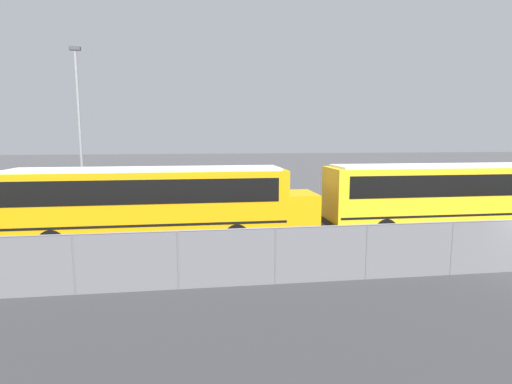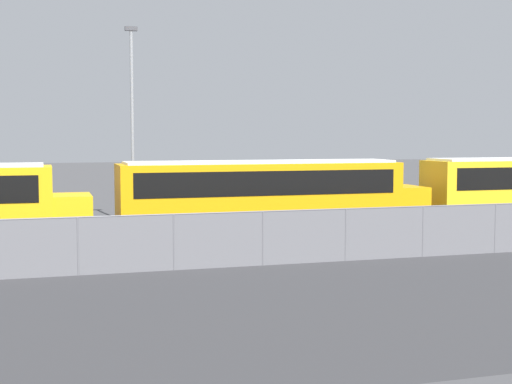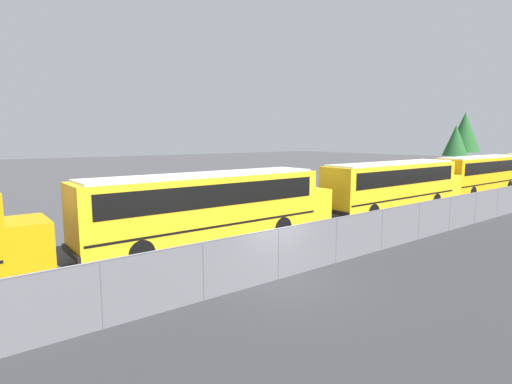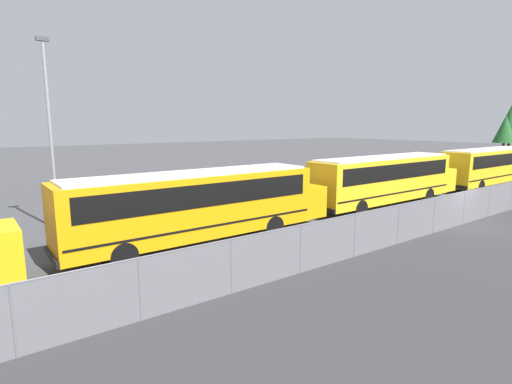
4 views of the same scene
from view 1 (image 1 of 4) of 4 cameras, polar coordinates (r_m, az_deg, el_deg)
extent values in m
cylinder|color=slate|center=(13.32, -24.58, -9.46)|extent=(0.07, 0.07, 1.87)
cylinder|color=slate|center=(12.80, -11.06, -9.58)|extent=(0.07, 0.07, 1.87)
cylinder|color=slate|center=(13.00, 2.79, -9.17)|extent=(0.07, 0.07, 1.87)
cylinder|color=slate|center=(13.89, 15.49, -8.32)|extent=(0.07, 0.07, 1.87)
cylinder|color=slate|center=(15.36, 26.16, -7.29)|extent=(0.07, 0.07, 1.87)
cube|color=orange|center=(17.95, -15.00, -1.39)|extent=(11.94, 2.46, 2.77)
cube|color=black|center=(17.87, -15.07, 0.54)|extent=(10.98, 2.50, 1.00)
cube|color=black|center=(18.09, -14.91, -3.81)|extent=(11.70, 2.49, 0.10)
cube|color=orange|center=(18.47, 6.14, -2.65)|extent=(1.43, 2.27, 1.66)
cube|color=black|center=(19.83, -32.47, -5.13)|extent=(0.12, 2.46, 0.24)
cube|color=silver|center=(17.78, -15.16, 3.17)|extent=(11.34, 2.22, 0.10)
cylinder|color=black|center=(19.23, -3.41, -4.71)|extent=(1.09, 0.28, 1.09)
cylinder|color=black|center=(17.08, -2.78, -6.33)|extent=(1.09, 0.28, 1.09)
cylinder|color=black|center=(20.05, -25.07, -4.94)|extent=(1.09, 0.28, 1.09)
cylinder|color=black|center=(18.00, -27.12, -6.47)|extent=(1.09, 0.28, 1.09)
cube|color=yellow|center=(21.58, 25.67, -0.37)|extent=(11.94, 2.46, 2.77)
cube|color=black|center=(21.51, 25.77, 1.23)|extent=(10.98, 2.50, 1.00)
cube|color=black|center=(21.69, 25.55, -2.40)|extent=(11.70, 2.49, 0.10)
cube|color=black|center=(19.14, 10.23, -4.43)|extent=(0.12, 2.46, 0.24)
cube|color=silver|center=(21.44, 25.90, 3.42)|extent=(11.34, 2.22, 0.10)
cylinder|color=black|center=(24.87, 31.17, -2.97)|extent=(1.09, 0.28, 1.09)
cylinder|color=black|center=(21.00, 15.30, -3.91)|extent=(1.09, 0.28, 1.09)
cylinder|color=black|center=(19.03, 17.95, -5.23)|extent=(1.09, 0.28, 1.09)
cylinder|color=gray|center=(25.19, -23.83, 7.22)|extent=(0.16, 0.16, 9.47)
cube|color=#47474C|center=(25.66, -24.47, 18.18)|extent=(0.60, 0.24, 0.20)
camera|label=2|loc=(15.44, -142.77, -7.52)|focal=50.00mm
camera|label=3|loc=(3.10, 47.52, 10.88)|focal=28.00mm
camera|label=4|loc=(10.74, -89.44, 4.41)|focal=28.00mm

